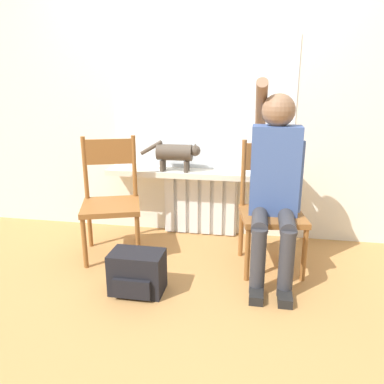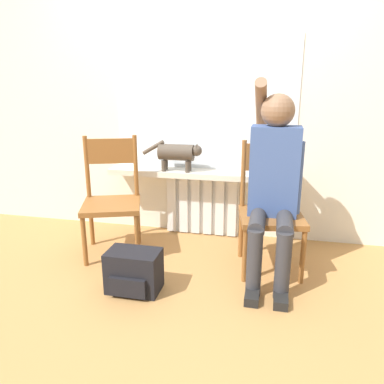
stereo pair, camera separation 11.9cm
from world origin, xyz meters
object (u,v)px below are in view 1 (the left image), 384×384
Objects in this scene: chair_left at (111,198)px; person at (275,178)px; chair_right at (271,207)px; cat at (176,153)px; backpack at (137,273)px.

chair_left is 0.68× the size of person.
chair_left is 1.29m from person.
chair_left is at bearing 175.39° from person.
chair_right is at bearing -19.52° from chair_left.
chair_right is at bearing -26.62° from cat.
person reaches higher than chair_right.
person is at bearing -94.54° from chair_right.
chair_right reaches higher than backpack.
backpack is (-0.06, -0.96, -0.63)m from cat.
chair_left is 1.00× the size of chair_right.
backpack is at bearing -93.35° from cat.
chair_left is 0.75m from backpack.
chair_left and chair_right have the same top height.
person is (1.26, -0.10, 0.25)m from chair_left.
backpack is at bearing -152.53° from person.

